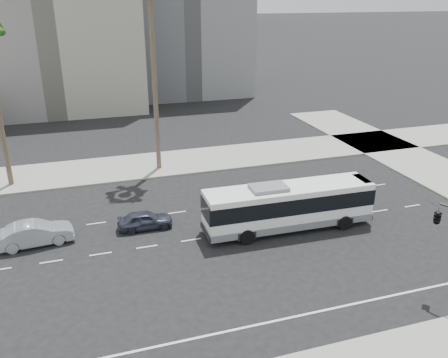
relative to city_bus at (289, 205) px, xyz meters
name	(u,v)px	position (x,y,z in m)	size (l,w,h in m)	color
ground	(233,234)	(-3.99, 0.40, -1.82)	(700.00, 700.00, 0.00)	black
sidewalk_north	(183,162)	(-3.99, 15.90, -1.74)	(120.00, 7.00, 0.15)	gray
midrise_beige_west	(50,44)	(-15.99, 45.40, 7.18)	(24.00, 18.00, 18.00)	gray
midrise_gray_center	(178,10)	(4.01, 52.40, 11.18)	(20.00, 20.00, 26.00)	#5E6062
city_bus	(289,205)	(0.00, 0.00, 0.00)	(12.08, 2.95, 3.46)	white
car_a	(145,220)	(-9.67, 3.09, -1.16)	(3.87, 1.56, 1.32)	#2E3142
car_b	(35,234)	(-16.96, 3.02, -1.02)	(4.85, 1.69, 1.60)	#969BA4
traffic_signal	(443,219)	(4.41, -9.40, 2.72)	(2.54, 3.47, 5.44)	#262628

